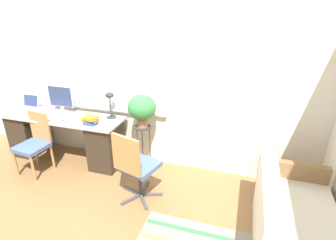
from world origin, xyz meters
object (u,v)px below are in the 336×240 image
object	(u,v)px
book_stack	(90,120)
plant_stand	(143,133)
couch_loveseat	(292,229)
potted_plant	(142,108)
office_chair_swivel	(135,165)
mouse	(62,120)
laptop	(28,106)
keyboard	(49,118)
desk_chair_wooden	(35,142)
desk_lamp	(110,100)
monitor	(61,99)

from	to	relation	value
book_stack	plant_stand	size ratio (longest dim) A/B	0.31
book_stack	couch_loveseat	bearing A→B (deg)	-15.25
couch_loveseat	potted_plant	size ratio (longest dim) A/B	3.13
office_chair_swivel	potted_plant	size ratio (longest dim) A/B	2.06
mouse	book_stack	world-z (taller)	book_stack
laptop	mouse	world-z (taller)	laptop
keyboard	couch_loveseat	bearing A→B (deg)	-12.09
desk_chair_wooden	couch_loveseat	distance (m)	3.51
desk_chair_wooden	laptop	bearing A→B (deg)	141.79
keyboard	book_stack	size ratio (longest dim) A/B	1.55
plant_stand	book_stack	bearing A→B (deg)	-164.48
keyboard	couch_loveseat	size ratio (longest dim) A/B	0.24
laptop	keyboard	distance (m)	0.67
potted_plant	book_stack	bearing A→B (deg)	-164.48
keyboard	desk_lamp	bearing A→B (deg)	19.89
mouse	desk_chair_wooden	distance (m)	0.51
keyboard	laptop	bearing A→B (deg)	158.28
office_chair_swivel	potted_plant	xyz separation A→B (m)	(-0.17, 0.67, 0.49)
book_stack	desk_chair_wooden	xyz separation A→B (m)	(-0.81, -0.28, -0.34)
keyboard	potted_plant	xyz separation A→B (m)	(1.43, 0.20, 0.24)
monitor	desk_chair_wooden	size ratio (longest dim) A/B	0.48
laptop	keyboard	size ratio (longest dim) A/B	0.84
plant_stand	potted_plant	world-z (taller)	potted_plant
office_chair_swivel	potted_plant	distance (m)	0.84
laptop	monitor	bearing A→B (deg)	4.88
laptop	desk_lamp	world-z (taller)	desk_lamp
keyboard	plant_stand	bearing A→B (deg)	8.08
desk_lamp	keyboard	bearing A→B (deg)	-160.11
desk_chair_wooden	office_chair_swivel	size ratio (longest dim) A/B	0.93
office_chair_swivel	plant_stand	world-z (taller)	office_chair_swivel
mouse	potted_plant	world-z (taller)	potted_plant
couch_loveseat	plant_stand	xyz separation A→B (m)	(-1.95, 0.93, 0.34)
desk_lamp	couch_loveseat	distance (m)	2.82
mouse	office_chair_swivel	world-z (taller)	office_chair_swivel
laptop	potted_plant	size ratio (longest dim) A/B	0.63
laptop	desk_chair_wooden	distance (m)	0.81
desk_lamp	monitor	bearing A→B (deg)	-178.96
plant_stand	potted_plant	size ratio (longest dim) A/B	1.55
book_stack	potted_plant	world-z (taller)	potted_plant
monitor	mouse	distance (m)	0.45
keyboard	desk_lamp	xyz separation A→B (m)	(0.88, 0.32, 0.28)
laptop	book_stack	bearing A→B (deg)	-10.35
monitor	plant_stand	distance (m)	1.47
desk_chair_wooden	book_stack	bearing A→B (deg)	25.23
monitor	keyboard	world-z (taller)	monitor
mouse	desk_lamp	xyz separation A→B (m)	(0.62, 0.34, 0.27)
monitor	book_stack	xyz separation A→B (m)	(0.70, -0.30, -0.16)
couch_loveseat	plant_stand	world-z (taller)	couch_loveseat
couch_loveseat	book_stack	bearing A→B (deg)	74.75
monitor	plant_stand	bearing A→B (deg)	-3.95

